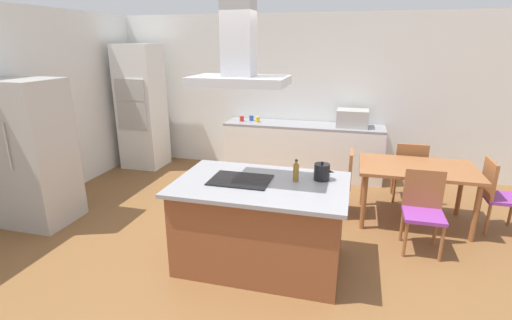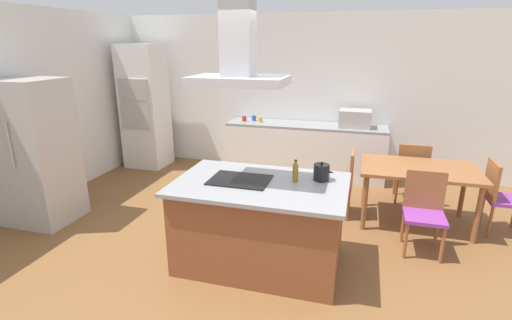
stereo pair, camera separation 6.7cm
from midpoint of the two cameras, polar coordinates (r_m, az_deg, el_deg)
name	(u,v)px [view 2 (the right image)]	position (r m, az deg, el deg)	size (l,w,h in m)	color
ground	(288,205)	(5.47, 5.15, -6.83)	(16.00, 16.00, 0.00)	brown
wall_back	(309,95)	(6.77, 8.32, 9.71)	(7.20, 0.10, 2.70)	white
wall_left	(48,106)	(6.25, -28.60, 7.14)	(0.10, 8.80, 2.70)	white
kitchen_island	(260,223)	(3.95, 1.13, -9.48)	(1.71, 1.11, 0.90)	brown
cooktop	(240,180)	(3.82, -1.94, -3.01)	(0.60, 0.44, 0.01)	black
tea_kettle	(322,172)	(3.86, 10.32, -1.82)	(0.21, 0.16, 0.19)	black
olive_oil_bottle	(295,172)	(3.79, 6.44, -1.86)	(0.06, 0.06, 0.23)	olive
back_counter	(305,150)	(6.59, 7.66, 1.53)	(2.67, 0.62, 0.90)	white
countertop_microwave	(355,119)	(6.40, 14.96, 6.04)	(0.50, 0.38, 0.28)	#B2AFAA
coffee_mug_red	(244,119)	(6.68, -1.49, 6.24)	(0.08, 0.08, 0.09)	red
coffee_mug_blue	(254,118)	(6.72, -0.03, 6.32)	(0.08, 0.08, 0.09)	#2D56B2
coffee_mug_yellow	(260,119)	(6.60, 0.92, 6.12)	(0.08, 0.08, 0.09)	gold
wall_oven_stack	(145,107)	(7.23, -16.10, 7.70)	(0.70, 0.66, 2.20)	white
refrigerator	(35,153)	(5.47, -29.95, 0.98)	(0.80, 0.73, 1.82)	#B2AFAA
dining_table	(419,174)	(5.14, 23.63, -1.90)	(1.40, 0.90, 0.75)	#995B33
chair_facing_back_wall	(412,169)	(5.82, 22.68, -1.28)	(0.42, 0.42, 0.89)	purple
chair_facing_island	(424,207)	(4.58, 24.37, -6.43)	(0.42, 0.42, 0.89)	purple
chair_at_left_end	(343,179)	(5.14, 13.29, -2.75)	(0.42, 0.42, 0.89)	purple
chair_at_right_end	(499,193)	(5.40, 33.06, -4.21)	(0.42, 0.42, 0.89)	purple
range_hood	(238,57)	(3.58, -2.14, 15.21)	(0.90, 0.55, 0.78)	#ADADB2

